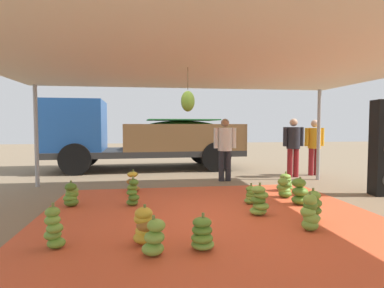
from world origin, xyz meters
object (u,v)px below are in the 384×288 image
(banana_bunch_0, at_px, (310,213))
(banana_bunch_9, at_px, (313,208))
(banana_bunch_3, at_px, (251,195))
(banana_bunch_8, at_px, (259,201))
(banana_bunch_1, at_px, (145,226))
(worker_1, at_px, (314,143))
(banana_bunch_4, at_px, (154,239))
(banana_bunch_14, at_px, (284,188))
(speaker_stack, at_px, (384,148))
(worker_0, at_px, (293,143))
(banana_bunch_5, at_px, (54,229))
(worker_2, at_px, (225,145))
(banana_bunch_11, at_px, (300,193))
(cargo_truck_main, at_px, (138,135))
(banana_bunch_2, at_px, (286,183))
(banana_bunch_13, at_px, (71,195))
(banana_bunch_12, at_px, (133,182))
(banana_bunch_10, at_px, (133,193))
(banana_bunch_6, at_px, (202,235))

(banana_bunch_0, height_order, banana_bunch_9, banana_bunch_0)
(banana_bunch_3, xyz_separation_m, banana_bunch_8, (-0.12, -0.77, 0.07))
(banana_bunch_9, bearing_deg, banana_bunch_1, -168.66)
(banana_bunch_8, bearing_deg, worker_1, 51.23)
(banana_bunch_4, xyz_separation_m, banana_bunch_8, (1.83, 1.45, 0.04))
(banana_bunch_8, bearing_deg, banana_bunch_14, 50.72)
(banana_bunch_4, relative_size, banana_bunch_14, 1.04)
(banana_bunch_1, xyz_separation_m, worker_1, (5.20, 5.09, 0.78))
(banana_bunch_9, distance_m, speaker_stack, 3.17)
(banana_bunch_4, bearing_deg, worker_0, 50.93)
(banana_bunch_14, distance_m, worker_0, 3.08)
(worker_1, xyz_separation_m, speaker_stack, (0.02, -2.90, 0.05))
(banana_bunch_0, relative_size, banana_bunch_4, 1.19)
(banana_bunch_5, bearing_deg, banana_bunch_14, 29.27)
(banana_bunch_3, distance_m, banana_bunch_14, 0.99)
(worker_2, bearing_deg, banana_bunch_11, -74.50)
(banana_bunch_1, distance_m, speaker_stack, 5.73)
(banana_bunch_4, bearing_deg, banana_bunch_5, 162.27)
(banana_bunch_4, distance_m, worker_0, 6.84)
(worker_1, bearing_deg, banana_bunch_3, -133.70)
(cargo_truck_main, bearing_deg, banana_bunch_11, -60.47)
(banana_bunch_2, height_order, banana_bunch_13, banana_bunch_13)
(banana_bunch_12, height_order, speaker_stack, speaker_stack)
(banana_bunch_11, bearing_deg, banana_bunch_8, -150.13)
(banana_bunch_0, distance_m, banana_bunch_4, 2.36)
(banana_bunch_10, bearing_deg, banana_bunch_12, 92.40)
(banana_bunch_13, relative_size, speaker_stack, 0.23)
(banana_bunch_2, bearing_deg, banana_bunch_6, -128.36)
(banana_bunch_1, xyz_separation_m, banana_bunch_10, (-0.24, 2.01, 0.02))
(banana_bunch_0, xyz_separation_m, worker_0, (1.99, 4.69, 0.76))
(banana_bunch_1, xyz_separation_m, banana_bunch_14, (2.95, 2.26, -0.02))
(banana_bunch_12, bearing_deg, worker_0, 17.85)
(banana_bunch_14, bearing_deg, cargo_truck_main, 122.17)
(cargo_truck_main, bearing_deg, banana_bunch_5, -96.82)
(banana_bunch_11, bearing_deg, banana_bunch_14, 93.52)
(banana_bunch_5, distance_m, speaker_stack, 6.78)
(banana_bunch_4, distance_m, banana_bunch_12, 3.79)
(banana_bunch_13, height_order, worker_0, worker_0)
(banana_bunch_9, distance_m, banana_bunch_11, 1.15)
(banana_bunch_2, height_order, worker_0, worker_0)
(banana_bunch_12, xyz_separation_m, speaker_stack, (5.52, -1.15, 0.83))
(banana_bunch_0, height_order, banana_bunch_11, banana_bunch_0)
(banana_bunch_8, relative_size, speaker_stack, 0.27)
(banana_bunch_3, relative_size, banana_bunch_6, 0.90)
(banana_bunch_1, distance_m, banana_bunch_8, 2.20)
(banana_bunch_11, xyz_separation_m, worker_2, (-0.79, 2.85, 0.77))
(banana_bunch_5, distance_m, banana_bunch_8, 3.25)
(banana_bunch_8, bearing_deg, speaker_stack, 19.47)
(banana_bunch_13, bearing_deg, banana_bunch_1, -56.77)
(banana_bunch_10, bearing_deg, banana_bunch_14, 4.66)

